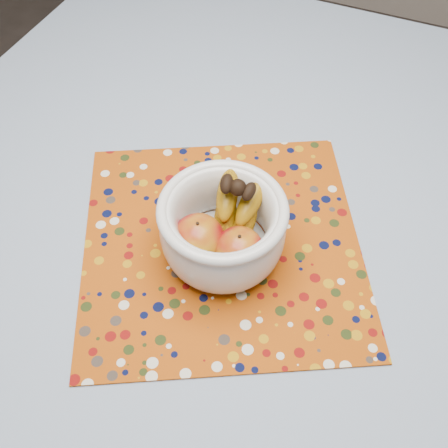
% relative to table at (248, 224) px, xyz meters
% --- Properties ---
extents(table, '(1.20, 1.20, 0.75)m').
position_rel_table_xyz_m(table, '(0.00, 0.00, 0.00)').
color(table, brown).
rests_on(table, ground).
extents(tablecloth, '(1.32, 1.32, 0.01)m').
position_rel_table_xyz_m(tablecloth, '(0.00, 0.00, 0.08)').
color(tablecloth, slate).
rests_on(tablecloth, table).
extents(placemat, '(0.61, 0.61, 0.00)m').
position_rel_table_xyz_m(placemat, '(-0.00, -0.12, 0.09)').
color(placemat, '#9B3E08').
rests_on(placemat, tablecloth).
extents(fruit_bowl, '(0.19, 0.19, 0.14)m').
position_rel_table_xyz_m(fruit_bowl, '(0.01, -0.13, 0.16)').
color(fruit_bowl, silver).
rests_on(fruit_bowl, placemat).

